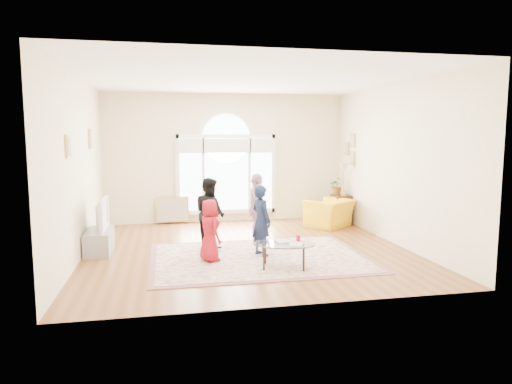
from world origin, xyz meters
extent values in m
plane|color=brown|center=(0.00, 0.00, 0.00)|extent=(6.00, 6.00, 0.00)
plane|color=#F7E5C1|center=(0.00, 3.00, 1.60)|extent=(6.00, 0.00, 6.00)
plane|color=#F7E5C1|center=(0.00, -3.00, 1.60)|extent=(6.00, 0.00, 6.00)
plane|color=#F7E5C1|center=(-3.00, 0.00, 1.60)|extent=(0.00, 6.00, 6.00)
plane|color=#F7E5C1|center=(3.00, 0.00, 1.60)|extent=(0.00, 6.00, 6.00)
plane|color=white|center=(0.00, 0.00, 3.20)|extent=(6.00, 6.00, 0.00)
cube|color=white|center=(0.00, 2.96, 0.25)|extent=(2.50, 0.08, 0.10)
cube|color=white|center=(0.00, 2.96, 2.15)|extent=(2.50, 0.08, 0.10)
cube|color=white|center=(-1.22, 2.96, 1.20)|extent=(0.10, 0.08, 2.00)
cube|color=white|center=(1.22, 2.96, 1.20)|extent=(0.10, 0.08, 2.00)
cube|color=#C6E2FF|center=(-0.90, 2.96, 1.20)|extent=(0.55, 0.02, 1.80)
cube|color=#C6E2FF|center=(0.90, 2.96, 1.20)|extent=(0.55, 0.02, 1.80)
cube|color=#C6E2FF|center=(0.00, 2.96, 1.20)|extent=(1.10, 0.02, 1.80)
cylinder|color=#C6E2FF|center=(0.00, 2.96, 2.10)|extent=(1.20, 0.02, 1.20)
cube|color=white|center=(-0.59, 2.95, 1.20)|extent=(0.07, 0.04, 1.80)
cube|color=white|center=(0.59, 2.95, 1.20)|extent=(0.07, 0.04, 1.80)
cube|color=white|center=(-0.90, 2.88, 1.92)|extent=(0.65, 0.12, 0.35)
cube|color=white|center=(0.00, 2.88, 1.92)|extent=(1.20, 0.12, 0.35)
cube|color=white|center=(0.90, 2.88, 1.92)|extent=(0.65, 0.12, 0.35)
cube|color=tan|center=(-2.98, 1.30, 2.10)|extent=(0.03, 0.34, 0.40)
cube|color=#ADA38E|center=(-2.96, 1.30, 2.10)|extent=(0.01, 0.28, 0.34)
cube|color=tan|center=(-2.98, -0.90, 2.00)|extent=(0.03, 0.30, 0.36)
cube|color=#ADA38E|center=(-2.96, -0.90, 2.00)|extent=(0.01, 0.24, 0.30)
cube|color=tan|center=(2.98, 2.05, 2.05)|extent=(0.03, 0.28, 0.34)
cube|color=#ADA38E|center=(2.96, 2.05, 2.05)|extent=(0.01, 0.22, 0.28)
cube|color=tan|center=(2.98, 2.05, 1.62)|extent=(0.03, 0.28, 0.34)
cube|color=#ADA38E|center=(2.96, 2.05, 1.62)|extent=(0.01, 0.22, 0.28)
cube|color=tan|center=(2.98, 2.40, 1.84)|extent=(0.03, 0.26, 0.32)
cube|color=#ADA38E|center=(2.96, 2.40, 1.84)|extent=(0.01, 0.20, 0.26)
cube|color=beige|center=(0.09, -0.66, 0.01)|extent=(3.60, 2.60, 0.02)
cube|color=#845554|center=(0.09, -0.66, 0.01)|extent=(3.80, 2.80, 0.01)
cube|color=gray|center=(-2.75, 0.30, 0.21)|extent=(0.45, 1.00, 0.42)
imported|color=black|center=(-2.75, 0.30, 0.72)|extent=(0.14, 1.03, 0.59)
cube|color=#59DBDE|center=(-2.66, 0.30, 0.72)|extent=(0.02, 0.85, 0.48)
ellipsoid|color=silver|center=(0.36, -1.38, 0.41)|extent=(1.14, 0.89, 0.02)
cylinder|color=black|center=(0.72, -1.30, 0.20)|extent=(0.03, 0.03, 0.40)
cylinder|color=black|center=(0.11, -1.12, 0.20)|extent=(0.03, 0.03, 0.40)
cylinder|color=black|center=(0.62, -1.65, 0.20)|extent=(0.03, 0.03, 0.40)
cylinder|color=black|center=(0.01, -1.47, 0.20)|extent=(0.03, 0.03, 0.40)
imported|color=#B2A58C|center=(0.25, -1.30, 0.43)|extent=(0.23, 0.30, 0.03)
imported|color=#B2A58C|center=(0.43, -1.48, 0.43)|extent=(0.32, 0.36, 0.02)
cylinder|color=red|center=(0.61, -1.36, 0.48)|extent=(0.07, 0.07, 0.12)
imported|color=yellow|center=(2.31, 1.74, 0.33)|extent=(1.34, 1.32, 0.66)
cube|color=black|center=(2.78, 2.22, 0.35)|extent=(0.40, 0.50, 0.70)
cylinder|color=black|center=(2.74, 2.00, 0.01)|extent=(0.20, 0.20, 0.02)
cylinder|color=#B18341|center=(2.74, 2.00, 0.68)|extent=(0.02, 0.02, 1.35)
cone|color=#CCB284|center=(2.74, 2.00, 1.40)|extent=(0.28, 0.28, 0.22)
cylinder|color=white|center=(2.70, 2.32, 0.35)|extent=(0.20, 0.20, 0.70)
imported|color=#33722D|center=(2.70, 2.32, 0.92)|extent=(0.42, 0.37, 0.43)
cube|color=tan|center=(-1.37, 2.90, 0.00)|extent=(0.80, 0.14, 0.62)
imported|color=maroon|center=(-0.79, -0.75, 0.55)|extent=(0.51, 0.61, 1.07)
imported|color=#15203E|center=(0.16, -0.55, 0.66)|extent=(0.47, 0.55, 1.27)
imported|color=black|center=(-0.69, 0.22, 0.70)|extent=(0.74, 0.81, 1.35)
imported|color=#DFA1B8|center=(0.26, 0.39, 0.72)|extent=(0.47, 0.87, 1.40)
camera|label=1|loc=(-1.50, -8.42, 2.16)|focal=32.00mm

